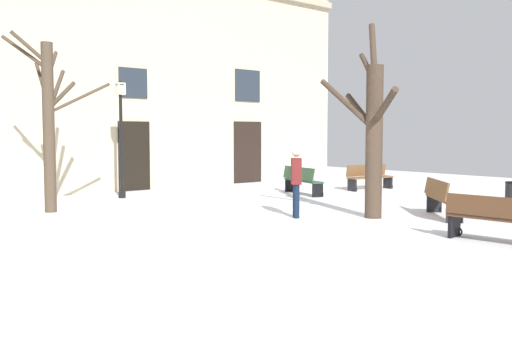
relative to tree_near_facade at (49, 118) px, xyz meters
name	(u,v)px	position (x,y,z in m)	size (l,w,h in m)	color
ground_plane	(307,224)	(3.69, -5.41, -2.36)	(31.51, 31.51, 0.00)	white
building_facade	(124,74)	(3.70, 3.57, 1.65)	(19.70, 0.60, 7.92)	beige
tree_near_facade	(49,118)	(0.00, 0.00, 0.00)	(2.47, 1.14, 4.44)	#4C3D2D
tree_right_of_center	(372,131)	(5.53, -5.68, -0.33)	(1.48, 2.46, 4.68)	#423326
streetlamp	(121,126)	(2.66, 1.61, -0.17)	(0.30, 0.30, 3.57)	black
bench_by_litter_bin	(302,180)	(7.62, -1.14, -1.89)	(0.87, 1.94, 0.90)	#2D4C33
bench_near_center_tree	(496,219)	(4.86, -9.04, -1.92)	(0.67, 1.78, 0.86)	#51331E
bench_far_corner	(369,177)	(10.53, -1.53, -1.91)	(1.93, 0.64, 0.88)	brown
bench_near_lamp	(441,198)	(6.82, -6.71, -1.90)	(1.51, 1.61, 0.89)	brown
person_crossing_plaza	(296,179)	(4.13, -4.60, -1.46)	(0.41, 0.44, 1.64)	black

